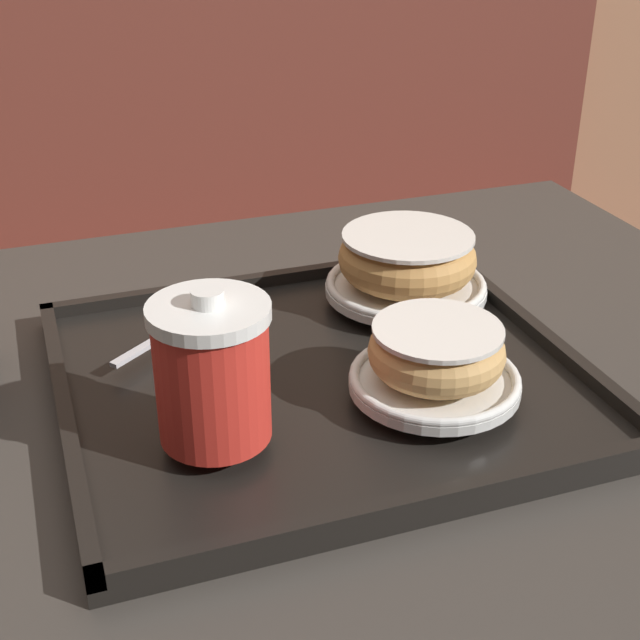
{
  "coord_description": "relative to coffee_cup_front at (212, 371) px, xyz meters",
  "views": [
    {
      "loc": [
        -0.23,
        -0.62,
        1.13
      ],
      "look_at": [
        -0.02,
        -0.02,
        0.8
      ],
      "focal_mm": 50.0,
      "sensor_mm": 36.0,
      "label": 1
    }
  ],
  "objects": [
    {
      "name": "booth_bench",
      "position": [
        0.27,
        0.96,
        -0.49
      ],
      "size": [
        1.55,
        0.44,
        1.0
      ],
      "color": "brown",
      "rests_on": "ground_plane"
    },
    {
      "name": "cafe_table",
      "position": [
        0.12,
        0.09,
        -0.25
      ],
      "size": [
        0.93,
        0.76,
        0.73
      ],
      "color": "#38332D",
      "rests_on": "ground_plane"
    },
    {
      "name": "serving_tray",
      "position": [
        0.11,
        0.07,
        -0.07
      ],
      "size": [
        0.43,
        0.38,
        0.02
      ],
      "color": "black",
      "rests_on": "cafe_table"
    },
    {
      "name": "coffee_cup_front",
      "position": [
        0.0,
        0.0,
        0.0
      ],
      "size": [
        0.09,
        0.09,
        0.12
      ],
      "color": "red",
      "rests_on": "serving_tray"
    },
    {
      "name": "plate_with_chocolate_donut",
      "position": [
        0.18,
        0.0,
        -0.05
      ],
      "size": [
        0.14,
        0.14,
        0.01
      ],
      "color": "white",
      "rests_on": "serving_tray"
    },
    {
      "name": "donut_chocolate_glazed",
      "position": [
        0.18,
        0.0,
        -0.02
      ],
      "size": [
        0.11,
        0.11,
        0.04
      ],
      "color": "tan",
      "rests_on": "plate_with_chocolate_donut"
    },
    {
      "name": "plate_with_plain_donut",
      "position": [
        0.23,
        0.17,
        -0.05
      ],
      "size": [
        0.16,
        0.16,
        0.01
      ],
      "color": "white",
      "rests_on": "serving_tray"
    },
    {
      "name": "donut_plain",
      "position": [
        0.23,
        0.17,
        -0.02
      ],
      "size": [
        0.13,
        0.13,
        0.05
      ],
      "color": "tan",
      "rests_on": "plate_with_plain_donut"
    },
    {
      "name": "spoon",
      "position": [
        0.04,
        0.19,
        -0.05
      ],
      "size": [
        0.14,
        0.11,
        0.01
      ],
      "rotation": [
        0.0,
        0.0,
        0.65
      ],
      "color": "silver",
      "rests_on": "serving_tray"
    }
  ]
}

